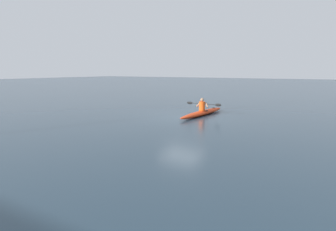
% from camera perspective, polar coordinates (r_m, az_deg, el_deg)
% --- Properties ---
extents(ground_plane, '(160.00, 160.00, 0.00)m').
position_cam_1_polar(ground_plane, '(17.01, 2.79, -0.22)').
color(ground_plane, '#283D4C').
extents(kayak, '(0.78, 5.20, 0.30)m').
position_cam_1_polar(kayak, '(17.62, 6.92, 0.55)').
color(kayak, red).
rests_on(kayak, ground).
extents(kayaker, '(2.34, 0.45, 0.76)m').
position_cam_1_polar(kayaker, '(17.49, 6.83, 2.05)').
color(kayaker, '#E04C14').
rests_on(kayaker, kayak).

